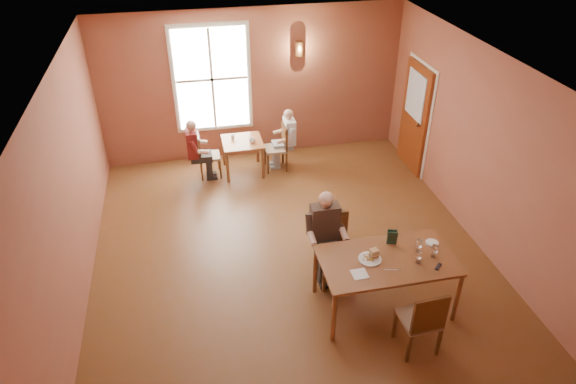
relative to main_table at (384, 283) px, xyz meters
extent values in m
cube|color=brown|center=(-1.00, 1.32, -0.41)|extent=(6.00, 7.00, 0.01)
cube|color=brown|center=(-1.00, 4.82, 1.09)|extent=(6.00, 0.04, 3.00)
cube|color=brown|center=(-1.00, -2.18, 1.09)|extent=(6.00, 0.04, 3.00)
cube|color=brown|center=(-4.00, 1.32, 1.09)|extent=(0.04, 7.00, 3.00)
cube|color=brown|center=(2.00, 1.32, 1.09)|extent=(0.04, 7.00, 3.00)
cube|color=white|center=(-1.00, 1.32, 2.59)|extent=(6.00, 7.00, 0.04)
cube|color=white|center=(-1.80, 4.77, 1.29)|extent=(1.36, 0.10, 1.96)
cube|color=maroon|center=(1.94, 3.62, 0.64)|extent=(0.12, 1.04, 2.10)
cylinder|color=brown|center=(-0.10, 4.72, 1.79)|extent=(0.16, 0.16, 0.28)
cylinder|color=silver|center=(-0.23, 0.04, 0.43)|extent=(0.34, 0.34, 0.04)
cube|color=tan|center=(-0.17, 0.06, 0.47)|extent=(0.11, 0.11, 0.12)
cube|color=#1B3323|center=(0.18, 0.30, 0.52)|extent=(0.14, 0.10, 0.22)
cube|color=silver|center=(-0.01, -0.21, 0.41)|extent=(0.21, 0.07, 0.00)
cube|color=white|center=(-0.45, -0.20, 0.42)|extent=(0.20, 0.20, 0.01)
cylinder|color=white|center=(0.72, 0.19, 0.42)|extent=(0.18, 0.18, 0.01)
cube|color=black|center=(0.58, -0.28, 0.42)|extent=(0.13, 0.13, 0.02)
imported|color=white|center=(-1.18, 3.97, 0.31)|extent=(0.11, 0.11, 0.09)
imported|color=silver|center=(-1.53, 4.21, 0.30)|extent=(0.11, 0.11, 0.08)
camera|label=1|loc=(-2.35, -4.78, 4.75)|focal=32.00mm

